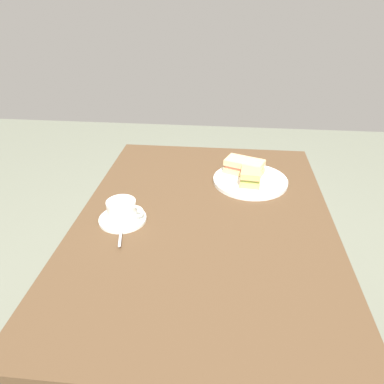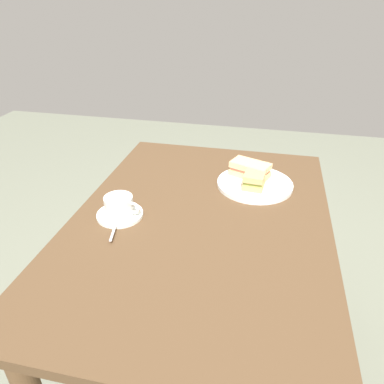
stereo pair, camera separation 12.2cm
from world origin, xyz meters
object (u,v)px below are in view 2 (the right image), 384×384
coffee_cup (119,205)px  sandwich_front (256,176)px  sandwich_back (250,169)px  coffee_saucer (120,214)px  dining_table (200,252)px  spoon (115,227)px  sandwich_plate (255,184)px

coffee_cup → sandwich_front: bearing=-54.3°
sandwich_back → coffee_saucer: size_ratio=1.08×
coffee_saucer → coffee_cup: bearing=-96.1°
sandwich_back → coffee_cup: bearing=131.8°
dining_table → coffee_cup: (-0.04, 0.25, 0.17)m
sandwich_back → dining_table: bearing=157.0°
coffee_saucer → sandwich_back: bearing=-48.3°
sandwich_back → coffee_saucer: sandwich_back is taller
dining_table → spoon: bearing=116.1°
dining_table → sandwich_plate: bearing=-30.6°
sandwich_plate → coffee_saucer: bearing=125.9°
sandwich_back → spoon: 0.55m
coffee_cup → spoon: (-0.08, -0.01, -0.03)m
dining_table → sandwich_front: bearing=-31.1°
sandwich_back → spoon: size_ratio=1.60×
spoon → sandwich_back: bearing=-41.1°
sandwich_plate → coffee_saucer: sandwich_plate is taller
dining_table → sandwich_plate: sandwich_plate is taller
coffee_cup → coffee_saucer: bearing=83.9°
sandwich_plate → coffee_saucer: size_ratio=1.87×
sandwich_front → coffee_saucer: size_ratio=1.06×
sandwich_plate → sandwich_back: bearing=26.5°
sandwich_front → coffee_saucer: bearing=125.6°
dining_table → sandwich_front: (0.25, -0.15, 0.17)m
sandwich_plate → coffee_cup: 0.50m
dining_table → coffee_saucer: size_ratio=7.78×
dining_table → sandwich_back: sandwich_back is taller
sandwich_back → spoon: bearing=138.9°
sandwich_back → spoon: sandwich_back is taller
coffee_cup → dining_table: bearing=-81.6°
sandwich_front → sandwich_back: sandwich_back is taller
dining_table → coffee_saucer: (-0.04, 0.25, 0.13)m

